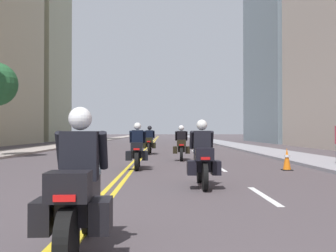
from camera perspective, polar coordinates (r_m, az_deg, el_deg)
ground_plane at (r=48.08m, az=-2.22°, el=-2.38°), size 264.00×264.00×0.00m
sidewalk_left at (r=48.90m, az=-11.45°, el=-2.26°), size 2.72×144.00×0.12m
sidewalk_right at (r=48.53m, az=7.09°, el=-2.28°), size 2.72×144.00×0.12m
centreline_yellow_inner at (r=48.08m, az=-2.36°, el=-2.37°), size 0.12×132.00×0.01m
centreline_yellow_outer at (r=48.07m, az=-2.07°, el=-2.37°), size 0.12×132.00×0.01m
lane_dashes_white at (r=29.15m, az=3.28°, el=-3.40°), size 0.14×56.40×0.01m
building_left_2 at (r=58.94m, az=-18.39°, el=11.51°), size 6.62×12.25×27.69m
building_right_2 at (r=51.76m, az=17.40°, el=10.41°), size 8.26×17.01×22.70m
motorcycle_0 at (r=4.40m, az=-12.92°, el=-9.77°), size 0.78×2.11×1.60m
motorcycle_1 at (r=9.38m, az=5.03°, el=-4.83°), size 0.76×2.14×1.62m
motorcycle_2 at (r=13.86m, az=-4.49°, el=-3.58°), size 0.77×2.16×1.64m
motorcycle_3 at (r=18.05m, az=1.96°, el=-2.95°), size 0.78×2.14×1.62m
motorcycle_4 at (r=22.93m, az=-2.71°, el=-2.40°), size 0.77×2.32×1.67m
traffic_cone_2 at (r=13.99m, az=16.94°, el=-4.64°), size 0.34×0.34×0.77m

